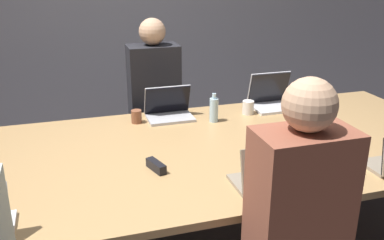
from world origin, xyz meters
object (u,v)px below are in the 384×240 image
Objects in this scene: bottle_far_center at (214,109)px; laptop_far_right at (271,97)px; stapler at (156,166)px; laptop_near_midright at (268,175)px; person_far_center at (155,108)px; laptop_far_center at (169,109)px; cup_near_midright at (309,169)px; cup_far_center at (136,117)px; cup_far_right at (248,107)px.

bottle_far_center is 0.63× the size of laptop_far_right.
laptop_far_right reaches higher than stapler.
laptop_near_midright is 0.23× the size of person_far_center.
cup_near_midright is at bearing -66.11° from laptop_far_center.
cup_near_midright is at bearing -77.81° from bottle_far_center.
laptop_near_midright is 0.26m from cup_near_midright.
person_far_center reaches higher than laptop_far_center.
laptop_far_center is at bearing 8.16° from cup_far_center.
cup_near_midright is 0.07× the size of person_far_center.
laptop_near_midright is at bearing -78.70° from laptop_far_center.
stapler is (-0.49, 0.34, -0.04)m from laptop_near_midright.
stapler is (-0.25, -1.22, 0.09)m from person_far_center.
cup_near_midright is 1.61m from person_far_center.
laptop_far_right is at bearing 0.63° from laptop_far_center.
cup_far_center is at bearing 176.19° from cup_far_right.
cup_far_right is 0.64× the size of stapler.
stapler is (-0.03, -0.75, -0.02)m from cup_far_center.
cup_far_right is (0.58, -0.09, -0.02)m from laptop_far_center.
cup_near_midright is 1.00× the size of cup_far_center.
laptop_near_midright is 0.60m from stapler.
laptop_far_center is 0.24m from cup_far_center.
laptop_far_center is 0.33m from bottle_far_center.
laptop_far_right is at bearing 18.30° from stapler.
laptop_far_center reaches higher than cup_far_right.
stapler is at bearing -108.78° from laptop_far_center.
bottle_far_center is at bearing 102.19° from cup_near_midright.
cup_far_center is at bearing -177.64° from laptop_far_right.
stapler is at bearing -143.74° from laptop_far_right.
person_far_center is 0.53m from cup_far_center.
cup_far_right is at bearing 84.46° from cup_near_midright.
person_far_center is at bearing 138.72° from cup_far_right.
bottle_far_center is (0.30, -0.60, 0.15)m from person_far_center.
stapler is (-0.75, 0.31, -0.02)m from cup_near_midright.
laptop_far_center is 0.83m from stapler.
laptop_near_midright reaches higher than laptop_far_center.
cup_near_midright is at bearing -95.54° from cup_far_right.
person_far_center reaches higher than cup_near_midright.
laptop_far_right is (0.53, 0.18, -0.01)m from bottle_far_center.
laptop_far_right reaches higher than cup_near_midright.
person_far_center reaches higher than laptop_far_right.
laptop_far_right reaches higher than laptop_near_midright.
person_far_center reaches higher than cup_far_right.
cup_near_midright is 0.28× the size of laptop_far_center.
cup_far_center is 0.92× the size of cup_far_right.
laptop_far_right is (0.59, 1.14, 0.01)m from laptop_near_midright.
laptop_near_midright is 1.58m from person_far_center.
laptop_near_midright is 3.57× the size of cup_near_midright.
bottle_far_center is at bearing -63.58° from person_far_center.
person_far_center is (-0.01, 0.43, -0.13)m from laptop_far_center.
cup_far_right is at bearing -3.81° from cup_far_center.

